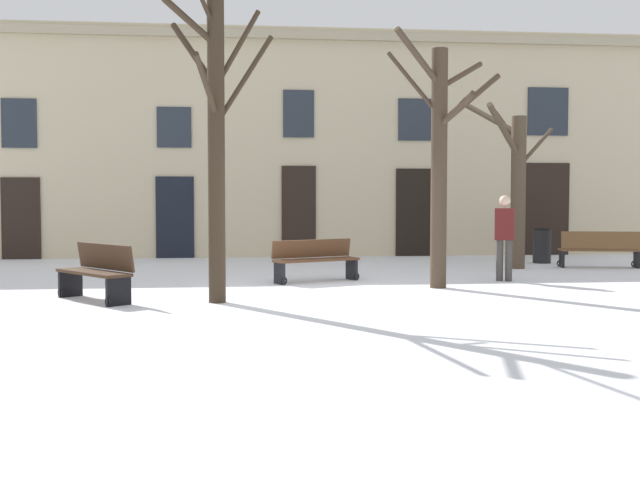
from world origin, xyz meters
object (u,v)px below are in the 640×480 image
at_px(person_crossing_plaza, 505,233).
at_px(tree_foreground, 440,156).
at_px(bench_by_litter_bin, 600,249).
at_px(person_near_bench, 517,228).
at_px(streetlamp, 439,172).
at_px(tree_near_facade, 516,182).
at_px(bench_near_lamp, 97,272).
at_px(tree_center, 215,129).
at_px(bench_near_center_tree, 315,259).
at_px(litter_bin, 542,246).

bearing_deg(person_crossing_plaza, tree_foreground, 54.81).
distance_m(bench_by_litter_bin, person_near_bench, 3.06).
bearing_deg(person_crossing_plaza, streetlamp, -64.36).
height_order(tree_near_facade, streetlamp, tree_near_facade).
distance_m(bench_near_lamp, person_crossing_plaza, 8.03).
relative_size(bench_by_litter_bin, person_near_bench, 1.25).
bearing_deg(person_crossing_plaza, tree_center, 47.49).
relative_size(tree_foreground, bench_by_litter_bin, 2.40).
bearing_deg(bench_by_litter_bin, tree_foreground, 48.74).
height_order(tree_center, tree_foreground, tree_center).
height_order(tree_center, bench_near_lamp, tree_center).
bearing_deg(bench_by_litter_bin, bench_near_center_tree, 30.24).
bearing_deg(person_near_bench, litter_bin, -28.49).
relative_size(tree_foreground, litter_bin, 5.30).
bearing_deg(tree_near_facade, person_crossing_plaza, -114.02).
xyz_separation_m(bench_by_litter_bin, person_near_bench, (-1.02, 2.85, 0.40)).
height_order(bench_by_litter_bin, bench_near_center_tree, bench_by_litter_bin).
relative_size(tree_center, bench_by_litter_bin, 2.94).
bearing_deg(tree_center, bench_near_lamp, 167.70).
bearing_deg(streetlamp, tree_center, -128.41).
bearing_deg(bench_by_litter_bin, person_near_bench, -58.33).
xyz_separation_m(bench_near_center_tree, bench_near_lamp, (-3.89, -2.53, 0.03)).
bearing_deg(person_crossing_plaza, bench_by_litter_bin, -118.36).
distance_m(streetlamp, bench_near_lamp, 10.12).
xyz_separation_m(tree_near_facade, litter_bin, (1.23, 1.40, -1.62)).
xyz_separation_m(litter_bin, bench_by_litter_bin, (0.85, -1.49, 0.01)).
relative_size(tree_center, streetlamp, 1.51).
relative_size(tree_near_facade, person_near_bench, 2.61).
relative_size(tree_near_facade, bench_near_center_tree, 2.22).
height_order(tree_center, bench_by_litter_bin, tree_center).
distance_m(tree_foreground, streetlamp, 5.53).
bearing_deg(person_near_bench, bench_near_lamp, -87.70).
relative_size(tree_center, bench_near_center_tree, 3.14).
bearing_deg(person_near_bench, tree_center, -79.98).
bearing_deg(tree_near_facade, tree_center, -142.25).
height_order(tree_foreground, bench_by_litter_bin, tree_foreground).
distance_m(litter_bin, bench_near_center_tree, 7.36).
distance_m(streetlamp, litter_bin, 3.28).
xyz_separation_m(tree_near_facade, streetlamp, (-1.44, 1.57, 0.28)).
bearing_deg(bench_near_lamp, litter_bin, 84.27).
bearing_deg(streetlamp, tree_foreground, -104.70).
distance_m(tree_foreground, bench_near_lamp, 6.52).
relative_size(tree_foreground, bench_near_lamp, 2.83).
xyz_separation_m(tree_near_facade, bench_near_center_tree, (-5.05, -2.44, -1.62)).
bearing_deg(person_near_bench, tree_near_facade, -56.51).
xyz_separation_m(bench_near_lamp, person_near_bench, (10.00, 7.74, 0.37)).
bearing_deg(bench_near_lamp, person_near_bench, 89.92).
height_order(litter_bin, bench_near_center_tree, litter_bin).
xyz_separation_m(tree_foreground, person_crossing_plaza, (1.62, 1.01, -1.50)).
bearing_deg(bench_by_litter_bin, litter_bin, -48.17).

